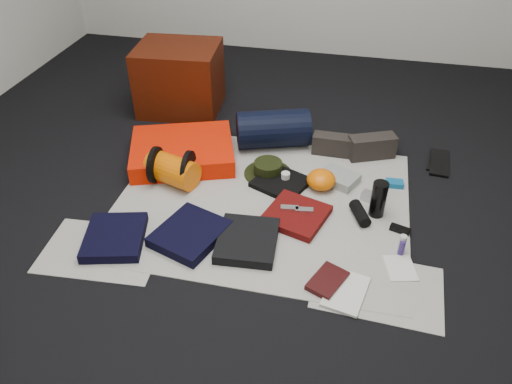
% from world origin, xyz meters
% --- Properties ---
extents(floor, '(4.50, 4.50, 0.02)m').
position_xyz_m(floor, '(0.00, 0.00, -0.01)').
color(floor, black).
rests_on(floor, ground).
extents(newspaper_mat, '(1.60, 1.30, 0.01)m').
position_xyz_m(newspaper_mat, '(0.00, 0.00, 0.00)').
color(newspaper_mat, beige).
rests_on(newspaper_mat, floor).
extents(newspaper_sheet_front_left, '(0.61, 0.44, 0.00)m').
position_xyz_m(newspaper_sheet_front_left, '(-0.70, -0.55, 0.00)').
color(newspaper_sheet_front_left, beige).
rests_on(newspaper_sheet_front_left, floor).
extents(newspaper_sheet_front_right, '(0.60, 0.43, 0.00)m').
position_xyz_m(newspaper_sheet_front_right, '(0.65, -0.50, 0.00)').
color(newspaper_sheet_front_right, beige).
rests_on(newspaper_sheet_front_right, floor).
extents(red_cabinet, '(0.60, 0.51, 0.47)m').
position_xyz_m(red_cabinet, '(-0.81, 0.97, 0.23)').
color(red_cabinet, '#451205').
rests_on(red_cabinet, floor).
extents(sleeping_pad, '(0.75, 0.68, 0.11)m').
position_xyz_m(sleeping_pad, '(-0.58, 0.32, 0.06)').
color(sleeping_pad, red).
rests_on(sleeping_pad, newspaper_mat).
extents(stuff_sack, '(0.33, 0.26, 0.17)m').
position_xyz_m(stuff_sack, '(-0.55, 0.07, 0.09)').
color(stuff_sack, '#DE5E03').
rests_on(stuff_sack, newspaper_mat).
extents(sack_strap_left, '(0.02, 0.22, 0.22)m').
position_xyz_m(sack_strap_left, '(-0.65, 0.07, 0.11)').
color(sack_strap_left, black).
rests_on(sack_strap_left, newspaper_mat).
extents(sack_strap_right, '(0.03, 0.22, 0.22)m').
position_xyz_m(sack_strap_right, '(-0.45, 0.07, 0.11)').
color(sack_strap_right, black).
rests_on(sack_strap_right, newspaper_mat).
extents(navy_duffel, '(0.51, 0.38, 0.24)m').
position_xyz_m(navy_duffel, '(-0.06, 0.60, 0.13)').
color(navy_duffel, black).
rests_on(navy_duffel, newspaper_mat).
extents(boonie_brim, '(0.38, 0.38, 0.01)m').
position_xyz_m(boonie_brim, '(-0.02, 0.27, 0.01)').
color(boonie_brim, black).
rests_on(boonie_brim, newspaper_mat).
extents(boonie_crown, '(0.17, 0.17, 0.08)m').
position_xyz_m(boonie_crown, '(-0.02, 0.27, 0.05)').
color(boonie_crown, black).
rests_on(boonie_crown, boonie_brim).
extents(hiking_boot_left, '(0.26, 0.10, 0.13)m').
position_xyz_m(hiking_boot_left, '(0.33, 0.58, 0.07)').
color(hiking_boot_left, '#292320').
rests_on(hiking_boot_left, newspaper_mat).
extents(hiking_boot_right, '(0.31, 0.21, 0.14)m').
position_xyz_m(hiking_boot_right, '(0.57, 0.60, 0.08)').
color(hiking_boot_right, '#292320').
rests_on(hiking_boot_right, newspaper_mat).
extents(flip_flop_left, '(0.14, 0.31, 0.02)m').
position_xyz_m(flip_flop_left, '(0.99, 0.62, 0.01)').
color(flip_flop_left, black).
rests_on(flip_flop_left, floor).
extents(flip_flop_right, '(0.13, 0.25, 0.01)m').
position_xyz_m(flip_flop_right, '(0.97, 0.63, 0.01)').
color(flip_flop_right, black).
rests_on(flip_flop_right, floor).
extents(trousers_navy_a, '(0.36, 0.39, 0.05)m').
position_xyz_m(trousers_navy_a, '(-0.66, -0.48, 0.03)').
color(trousers_navy_a, black).
rests_on(trousers_navy_a, newspaper_mat).
extents(trousers_navy_b, '(0.40, 0.43, 0.05)m').
position_xyz_m(trousers_navy_b, '(-0.30, -0.37, 0.03)').
color(trousers_navy_b, black).
rests_on(trousers_navy_b, newspaper_mat).
extents(trousers_charcoal, '(0.32, 0.35, 0.05)m').
position_xyz_m(trousers_charcoal, '(-0.00, -0.35, 0.03)').
color(trousers_charcoal, black).
rests_on(trousers_charcoal, newspaper_mat).
extents(black_tshirt, '(0.37, 0.36, 0.03)m').
position_xyz_m(black_tshirt, '(0.07, 0.18, 0.02)').
color(black_tshirt, black).
rests_on(black_tshirt, newspaper_mat).
extents(red_shirt, '(0.38, 0.38, 0.04)m').
position_xyz_m(red_shirt, '(0.21, -0.10, 0.03)').
color(red_shirt, '#510A08').
rests_on(red_shirt, newspaper_mat).
extents(orange_stuff_sack, '(0.19, 0.19, 0.11)m').
position_xyz_m(orange_stuff_sack, '(0.30, 0.20, 0.06)').
color(orange_stuff_sack, '#DE5E03').
rests_on(orange_stuff_sack, newspaper_mat).
extents(first_aid_pouch, '(0.26, 0.24, 0.05)m').
position_xyz_m(first_aid_pouch, '(0.40, 0.29, 0.03)').
color(first_aid_pouch, gray).
rests_on(first_aid_pouch, newspaper_mat).
extents(water_bottle, '(0.10, 0.10, 0.21)m').
position_xyz_m(water_bottle, '(0.62, 0.03, 0.11)').
color(water_bottle, black).
rests_on(water_bottle, newspaper_mat).
extents(speaker, '(0.13, 0.18, 0.07)m').
position_xyz_m(speaker, '(0.54, -0.03, 0.04)').
color(speaker, black).
rests_on(speaker, newspaper_mat).
extents(compact_camera, '(0.12, 0.10, 0.04)m').
position_xyz_m(compact_camera, '(0.59, 0.15, 0.03)').
color(compact_camera, silver).
rests_on(compact_camera, newspaper_mat).
extents(cyan_case, '(0.10, 0.07, 0.03)m').
position_xyz_m(cyan_case, '(0.72, 0.31, 0.02)').
color(cyan_case, '#0E5789').
rests_on(cyan_case, newspaper_mat).
extents(toiletry_purple, '(0.04, 0.04, 0.09)m').
position_xyz_m(toiletry_purple, '(0.75, -0.26, 0.05)').
color(toiletry_purple, navy).
rests_on(toiletry_purple, newspaper_mat).
extents(toiletry_clear, '(0.04, 0.04, 0.10)m').
position_xyz_m(toiletry_clear, '(0.75, -0.24, 0.06)').
color(toiletry_clear, beige).
rests_on(toiletry_clear, newspaper_mat).
extents(paperback_book, '(0.20, 0.23, 0.03)m').
position_xyz_m(paperback_book, '(0.42, -0.53, 0.02)').
color(paperback_book, black).
rests_on(paperback_book, newspaper_mat).
extents(map_booklet, '(0.22, 0.28, 0.01)m').
position_xyz_m(map_booklet, '(0.51, -0.57, 0.01)').
color(map_booklet, silver).
rests_on(map_booklet, newspaper_mat).
extents(map_printout, '(0.17, 0.20, 0.01)m').
position_xyz_m(map_printout, '(0.75, -0.36, 0.01)').
color(map_printout, silver).
rests_on(map_printout, newspaper_mat).
extents(sunglasses, '(0.11, 0.07, 0.03)m').
position_xyz_m(sunglasses, '(0.75, -0.09, 0.02)').
color(sunglasses, black).
rests_on(sunglasses, newspaper_mat).
extents(key_cluster, '(0.08, 0.08, 0.01)m').
position_xyz_m(key_cluster, '(-0.64, -0.60, 0.01)').
color(key_cluster, silver).
rests_on(key_cluster, newspaper_mat).
extents(tape_roll, '(0.05, 0.05, 0.04)m').
position_xyz_m(tape_roll, '(0.09, 0.21, 0.05)').
color(tape_roll, beige).
rests_on(tape_roll, black_tshirt).
extents(energy_bar_a, '(0.10, 0.05, 0.01)m').
position_xyz_m(energy_bar_a, '(0.17, -0.08, 0.05)').
color(energy_bar_a, silver).
rests_on(energy_bar_a, red_shirt).
extents(energy_bar_b, '(0.10, 0.05, 0.01)m').
position_xyz_m(energy_bar_b, '(0.25, -0.08, 0.05)').
color(energy_bar_b, silver).
rests_on(energy_bar_b, red_shirt).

